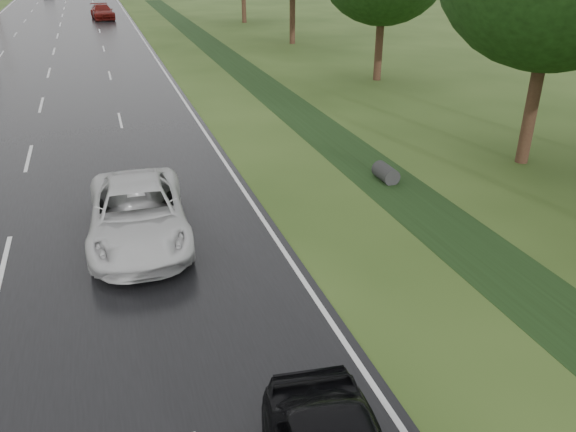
# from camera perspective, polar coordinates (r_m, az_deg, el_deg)

# --- Properties ---
(road) EXTENTS (14.00, 180.00, 0.04)m
(road) POSITION_cam_1_polar(r_m,az_deg,el_deg) (51.08, -22.47, 16.08)
(road) COLOR black
(road) RESTS_ON ground
(edge_stripe_east) EXTENTS (0.12, 180.00, 0.01)m
(edge_stripe_east) POSITION_cam_1_polar(r_m,az_deg,el_deg) (51.14, -14.65, 17.18)
(edge_stripe_east) COLOR silver
(edge_stripe_east) RESTS_ON road
(center_line) EXTENTS (0.12, 180.00, 0.01)m
(center_line) POSITION_cam_1_polar(r_m,az_deg,el_deg) (51.08, -22.47, 16.10)
(center_line) COLOR silver
(center_line) RESTS_ON road
(drainage_ditch) EXTENTS (2.20, 120.00, 0.56)m
(drainage_ditch) POSITION_cam_1_polar(r_m,az_deg,el_deg) (26.66, 1.08, 10.48)
(drainage_ditch) COLOR black
(drainage_ditch) RESTS_ON ground
(white_pickup) EXTENTS (2.73, 5.47, 1.49)m
(white_pickup) POSITION_cam_1_polar(r_m,az_deg,el_deg) (15.19, -15.00, 0.26)
(white_pickup) COLOR silver
(white_pickup) RESTS_ON road
(far_car_red) EXTENTS (2.50, 5.17, 1.45)m
(far_car_red) POSITION_cam_1_polar(r_m,az_deg,el_deg) (64.87, -18.34, 19.09)
(far_car_red) COLOR maroon
(far_car_red) RESTS_ON road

